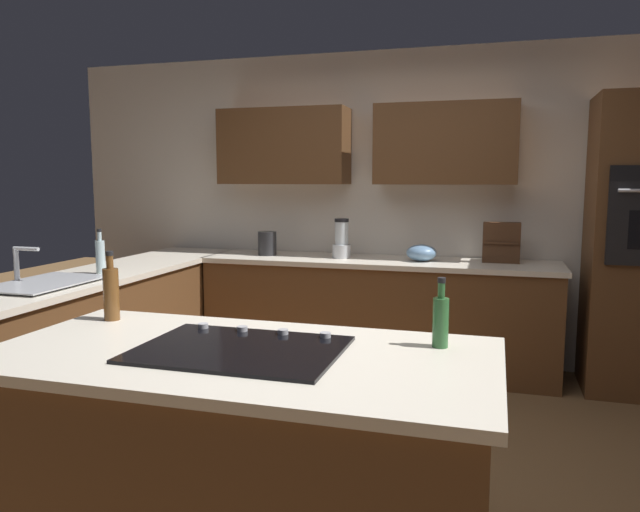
# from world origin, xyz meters

# --- Properties ---
(ground_plane) EXTENTS (14.00, 14.00, 0.00)m
(ground_plane) POSITION_xyz_m (0.00, 0.00, 0.00)
(ground_plane) COLOR brown
(wall_back) EXTENTS (6.00, 0.44, 2.60)m
(wall_back) POSITION_xyz_m (0.06, -2.05, 1.42)
(wall_back) COLOR silver
(wall_back) RESTS_ON ground
(lower_cabinets_back) EXTENTS (2.80, 0.60, 0.86)m
(lower_cabinets_back) POSITION_xyz_m (0.10, -1.72, 0.43)
(lower_cabinets_back) COLOR brown
(lower_cabinets_back) RESTS_ON ground
(countertop_back) EXTENTS (2.84, 0.64, 0.04)m
(countertop_back) POSITION_xyz_m (0.10, -1.72, 0.88)
(countertop_back) COLOR silver
(countertop_back) RESTS_ON lower_cabinets_back
(lower_cabinets_side) EXTENTS (0.60, 2.90, 0.86)m
(lower_cabinets_side) POSITION_xyz_m (1.82, -0.55, 0.43)
(lower_cabinets_side) COLOR brown
(lower_cabinets_side) RESTS_ON ground
(countertop_side) EXTENTS (0.64, 2.94, 0.04)m
(countertop_side) POSITION_xyz_m (1.82, -0.55, 0.88)
(countertop_side) COLOR silver
(countertop_side) RESTS_ON lower_cabinets_side
(island_base) EXTENTS (1.84, 0.88, 0.86)m
(island_base) POSITION_xyz_m (0.10, 0.98, 0.43)
(island_base) COLOR brown
(island_base) RESTS_ON ground
(island_top) EXTENTS (1.92, 0.96, 0.04)m
(island_top) POSITION_xyz_m (0.10, 0.98, 0.88)
(island_top) COLOR silver
(island_top) RESTS_ON island_base
(sink_unit) EXTENTS (0.46, 0.70, 0.23)m
(sink_unit) POSITION_xyz_m (1.83, 0.02, 0.92)
(sink_unit) COLOR #515456
(sink_unit) RESTS_ON countertop_side
(cooktop) EXTENTS (0.76, 0.56, 0.03)m
(cooktop) POSITION_xyz_m (0.10, 0.98, 0.91)
(cooktop) COLOR black
(cooktop) RESTS_ON island_top
(blender) EXTENTS (0.15, 0.15, 0.32)m
(blender) POSITION_xyz_m (0.40, -1.72, 1.04)
(blender) COLOR silver
(blender) RESTS_ON countertop_back
(mixing_bowl) EXTENTS (0.24, 0.24, 0.13)m
(mixing_bowl) POSITION_xyz_m (-0.25, -1.72, 0.96)
(mixing_bowl) COLOR #668CB2
(mixing_bowl) RESTS_ON countertop_back
(spice_rack) EXTENTS (0.28, 0.11, 0.31)m
(spice_rack) POSITION_xyz_m (-0.85, -1.80, 1.06)
(spice_rack) COLOR #472B19
(spice_rack) RESTS_ON countertop_back
(kettle) EXTENTS (0.16, 0.16, 0.20)m
(kettle) POSITION_xyz_m (1.05, -1.72, 1.00)
(kettle) COLOR #262628
(kettle) RESTS_ON countertop_back
(dish_soap_bottle) EXTENTS (0.06, 0.06, 0.31)m
(dish_soap_bottle) POSITION_xyz_m (1.77, -0.46, 1.02)
(dish_soap_bottle) COLOR silver
(dish_soap_bottle) RESTS_ON countertop_side
(oil_bottle) EXTENTS (0.07, 0.07, 0.32)m
(oil_bottle) POSITION_xyz_m (0.87, 0.68, 1.03)
(oil_bottle) COLOR brown
(oil_bottle) RESTS_ON island_top
(second_bottle) EXTENTS (0.06, 0.06, 0.27)m
(second_bottle) POSITION_xyz_m (-0.62, 0.71, 1.01)
(second_bottle) COLOR #336B38
(second_bottle) RESTS_ON island_top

